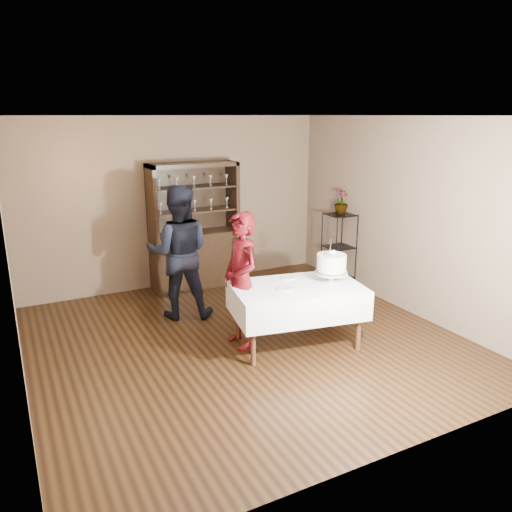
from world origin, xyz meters
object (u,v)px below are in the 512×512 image
object	(u,v)px
cake_table	(297,300)
man	(179,252)
china_hutch	(195,246)
woman	(241,280)
cake	(331,265)
potted_plant	(341,202)
plant_etagere	(339,247)

from	to	relation	value
cake_table	man	bearing A→B (deg)	121.61
china_hutch	cake_table	bearing A→B (deg)	-83.47
woman	cake	world-z (taller)	woman
cake_table	woman	bearing A→B (deg)	151.33
china_hutch	woman	size ratio (longest dim) A/B	1.22
woman	man	bearing A→B (deg)	-166.55
woman	cake	size ratio (longest dim) A/B	3.03
cake	potted_plant	bearing A→B (deg)	50.74
plant_etagere	potted_plant	xyz separation A→B (m)	(0.03, 0.03, 0.73)
plant_etagere	cake	xyz separation A→B (m)	(-1.34, -1.64, 0.32)
plant_etagere	woman	distance (m)	2.68
plant_etagere	cake	size ratio (longest dim) A/B	2.21
man	china_hutch	bearing A→B (deg)	-98.22
china_hutch	plant_etagere	bearing A→B (deg)	-26.83
man	cake	xyz separation A→B (m)	(1.38, -1.59, 0.06)
woman	potted_plant	xyz separation A→B (m)	(2.39, 1.29, 0.56)
plant_etagere	potted_plant	size ratio (longest dim) A/B	3.16
cake	man	bearing A→B (deg)	130.91
man	potted_plant	world-z (taller)	man
plant_etagere	cake_table	world-z (taller)	plant_etagere
china_hutch	woman	xyz separation A→B (m)	(-0.28, -2.31, 0.16)
plant_etagere	cake_table	distance (m)	2.38
woman	potted_plant	size ratio (longest dim) A/B	4.33
cake_table	woman	xyz separation A→B (m)	(-0.58, 0.32, 0.24)
china_hutch	plant_etagere	size ratio (longest dim) A/B	1.67
china_hutch	potted_plant	bearing A→B (deg)	-25.92
cake	potted_plant	world-z (taller)	potted_plant
woman	cake	xyz separation A→B (m)	(1.02, -0.38, 0.15)
cake_table	cake	bearing A→B (deg)	-8.27
potted_plant	plant_etagere	bearing A→B (deg)	-132.52
cake	potted_plant	distance (m)	2.20
man	cake	world-z (taller)	man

